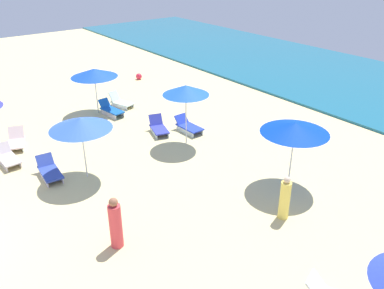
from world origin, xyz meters
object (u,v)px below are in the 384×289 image
Objects in this scene: lounge_chair_6_1 at (159,128)px; beachgoer_1 at (285,199)px; lounge_chair_4_0 at (121,102)px; lounge_chair_4_1 at (111,110)px; lounge_chair_3_1 at (8,158)px; lounge_chair_1_0 at (50,171)px; umbrella_4 at (94,73)px; lounge_chair_6_0 at (188,126)px; beach_ball_0 at (139,76)px; umbrella_6 at (186,90)px; lounge_chair_3_0 at (16,141)px; beachgoer_2 at (116,224)px; umbrella_2 at (295,128)px; umbrella_1 at (80,124)px.

beachgoer_1 is at bearing -75.99° from lounge_chair_6_1.
lounge_chair_4_0 is 1.29m from lounge_chair_4_1.
lounge_chair_6_1 reaches higher than lounge_chair_3_1.
lounge_chair_4_1 is (-2.13, 5.62, 0.02)m from lounge_chair_3_1.
lounge_chair_1_0 is 6.76m from umbrella_4.
lounge_chair_6_0 is 8.82m from beach_ball_0.
umbrella_6 is at bearing -25.95° from lounge_chair_3_1.
lounge_chair_3_0 is at bearing 178.42° from lounge_chair_4_0.
beachgoer_2 reaches higher than lounge_chair_1_0.
umbrella_2 reaches higher than lounge_chair_3_1.
umbrella_1 reaches higher than beach_ball_0.
umbrella_4 is at bearing 38.82° from lounge_chair_3_0.
umbrella_2 is 11.61m from lounge_chair_3_0.
lounge_chair_6_0 is at bearing -179.06° from umbrella_2.
lounge_chair_1_0 is at bearing 178.99° from lounge_chair_6_0.
umbrella_4 is at bearing -51.14° from beach_ball_0.
beachgoer_1 is (6.95, 4.99, 0.44)m from lounge_chair_1_0.
lounge_chair_6_0 is 0.91× the size of beachgoer_2.
lounge_chair_3_1 is 0.98× the size of lounge_chair_6_1.
lounge_chair_6_1 is (2.52, 5.62, 0.00)m from lounge_chair_3_0.
lounge_chair_3_1 is (1.34, -0.72, -0.00)m from lounge_chair_3_0.
lounge_chair_4_1 is 4.44m from lounge_chair_6_0.
umbrella_1 is at bearing -32.08° from lounge_chair_1_0.
lounge_chair_3_0 reaches higher than beach_ball_0.
lounge_chair_3_0 and lounge_chair_4_1 have the same top height.
umbrella_1 is at bearing -172.18° from lounge_chair_6_0.
lounge_chair_6_1 is at bearing -137.64° from beachgoer_2.
lounge_chair_3_1 is 6.01m from lounge_chair_4_1.
umbrella_4 is 10.76m from beachgoer_2.
lounge_chair_6_1 is (3.31, 0.72, -0.02)m from lounge_chair_4_1.
beachgoer_2 reaches higher than lounge_chair_4_0.
lounge_chair_3_1 is 10.78m from beachgoer_1.
lounge_chair_3_0 reaches higher than lounge_chair_1_0.
lounge_chair_1_0 is at bearing -68.02° from lounge_chair_3_1.
lounge_chair_6_0 is (4.73, 2.29, -1.86)m from umbrella_4.
lounge_chair_3_0 is 1.52m from lounge_chair_3_1.
umbrella_2 is 1.63× the size of lounge_chair_4_0.
beach_ball_0 is at bearing -128.61° from beachgoer_2.
umbrella_4 is 6.29m from beach_ball_0.
umbrella_1 is at bearing -41.60° from beachgoer_1.
lounge_chair_4_1 is (-0.79, 4.90, 0.02)m from lounge_chair_3_0.
lounge_chair_1_0 reaches higher than beach_ball_0.
lounge_chair_4_1 and lounge_chair_6_1 have the same top height.
lounge_chair_4_0 is (-1.61, 5.90, -0.01)m from lounge_chair_3_0.
umbrella_1 is at bearing -57.35° from lounge_chair_3_1.
lounge_chair_1_0 is 9.02m from umbrella_2.
umbrella_6 is at bearing -133.47° from lounge_chair_6_0.
lounge_chair_4_1 is at bearing -168.56° from umbrella_2.
beachgoer_2 is (9.13, -4.49, 0.48)m from lounge_chair_4_1.
lounge_chair_3_1 is at bearing -135.58° from umbrella_2.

